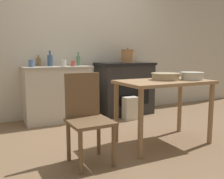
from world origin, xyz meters
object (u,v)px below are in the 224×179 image
object	(u,v)px
bottle_left	(50,60)
cup_center_right	(31,63)
stock_pot	(128,56)
chair	(87,116)
bottle_far_left	(78,60)
cup_center_left	(73,63)
stove	(124,88)
mixing_bowl_small	(192,76)
flour_sack	(130,108)
work_table	(164,91)
mixing_bowl_large	(166,76)
bottle_mid_left	(39,62)
cup_center	(64,63)

from	to	relation	value
bottle_left	cup_center_right	xyz separation A→B (m)	(-0.30, -0.11, -0.04)
stock_pot	chair	bearing A→B (deg)	-130.56
bottle_far_left	cup_center_left	size ratio (longest dim) A/B	2.49
stove	mixing_bowl_small	distance (m)	1.68
flour_sack	work_table	bearing A→B (deg)	-100.84
stock_pot	bottle_left	xyz separation A→B (m)	(-1.34, 0.12, -0.06)
mixing_bowl_large	cup_center_left	bearing A→B (deg)	115.23
bottle_mid_left	cup_center_left	world-z (taller)	bottle_mid_left
bottle_left	cup_center_right	size ratio (longest dim) A/B	2.33
bottle_mid_left	work_table	bearing A→B (deg)	-58.15
flour_sack	cup_center_left	bearing A→B (deg)	157.10
mixing_bowl_large	mixing_bowl_small	bearing A→B (deg)	-26.16
stove	stock_pot	xyz separation A→B (m)	(0.05, -0.01, 0.57)
stock_pot	cup_center	distance (m)	1.19
chair	cup_center	bearing A→B (deg)	80.73
stove	stock_pot	world-z (taller)	stock_pot
stove	cup_center_left	bearing A→B (deg)	-175.73
mixing_bowl_large	cup_center	distance (m)	1.63
cup_center	mixing_bowl_small	bearing A→B (deg)	-53.72
stove	bottle_left	bearing A→B (deg)	175.25
stove	work_table	size ratio (longest dim) A/B	0.90
chair	cup_center_right	bearing A→B (deg)	97.15
flour_sack	stock_pot	bearing A→B (deg)	66.61
chair	cup_center_right	world-z (taller)	cup_center_right
mixing_bowl_large	cup_center	world-z (taller)	cup_center
bottle_left	bottle_mid_left	size ratio (longest dim) A/B	1.41
flour_sack	stock_pot	distance (m)	0.96
cup_center_left	bottle_mid_left	bearing A→B (deg)	148.15
mixing_bowl_large	bottle_left	distance (m)	1.90
mixing_bowl_large	bottle_far_left	xyz separation A→B (m)	(-0.52, 1.62, 0.16)
bottle_far_left	bottle_mid_left	bearing A→B (deg)	169.90
stove	work_table	distance (m)	1.59
bottle_far_left	bottle_left	xyz separation A→B (m)	(-0.47, -0.00, 0.01)
stove	cup_center	bearing A→B (deg)	-173.88
stove	cup_center_right	distance (m)	1.65
flour_sack	cup_center_right	size ratio (longest dim) A/B	3.56
stove	chair	size ratio (longest dim) A/B	1.11
mixing_bowl_large	cup_center_left	world-z (taller)	cup_center_left
mixing_bowl_small	bottle_mid_left	world-z (taller)	bottle_mid_left
work_table	cup_center_left	world-z (taller)	cup_center_left
work_table	mixing_bowl_large	xyz separation A→B (m)	(0.05, 0.04, 0.17)
cup_center_left	cup_center	world-z (taller)	cup_center
mixing_bowl_large	mixing_bowl_small	distance (m)	0.31
flour_sack	cup_center	distance (m)	1.28
stove	work_table	bearing A→B (deg)	-102.34
chair	bottle_far_left	xyz separation A→B (m)	(0.51, 1.74, 0.49)
mixing_bowl_small	stock_pot	bearing A→B (deg)	87.82
cup_center_left	cup_center_right	size ratio (longest dim) A/B	0.85
bottle_far_left	flour_sack	bearing A→B (deg)	-37.95
bottle_far_left	cup_center_left	world-z (taller)	bottle_far_left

